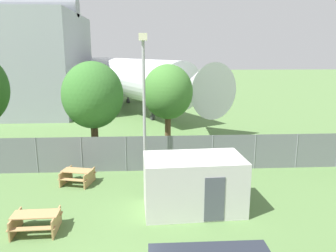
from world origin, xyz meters
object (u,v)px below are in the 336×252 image
(portable_cabin, at_px, (194,184))
(tree_behind_benches, at_px, (168,92))
(picnic_bench_near_cabin, at_px, (78,175))
(tree_near_hangar, at_px, (93,95))
(airplane, at_px, (112,76))
(picnic_bench_open_grass, at_px, (36,220))

(portable_cabin, height_order, tree_behind_benches, tree_behind_benches)
(picnic_bench_near_cabin, relative_size, tree_near_hangar, 0.29)
(portable_cabin, bearing_deg, picnic_bench_near_cabin, 147.61)
(airplane, relative_size, picnic_bench_open_grass, 21.25)
(picnic_bench_near_cabin, bearing_deg, tree_behind_benches, 47.20)
(picnic_bench_open_grass, bearing_deg, portable_cabin, 13.33)
(tree_near_hangar, bearing_deg, picnic_bench_near_cabin, -96.49)
(portable_cabin, relative_size, tree_near_hangar, 0.70)
(airplane, distance_m, tree_near_hangar, 22.19)
(portable_cabin, height_order, tree_near_hangar, tree_near_hangar)
(airplane, xyz_separation_m, portable_cabin, (6.55, -28.93, -2.67))
(picnic_bench_open_grass, xyz_separation_m, tree_behind_benches, (5.71, 10.25, 3.69))
(tree_behind_benches, bearing_deg, picnic_bench_open_grass, -119.12)
(picnic_bench_open_grass, xyz_separation_m, tree_near_hangar, (1.00, 8.28, 3.77))
(tree_behind_benches, bearing_deg, portable_cabin, -85.91)
(portable_cabin, xyz_separation_m, picnic_bench_open_grass, (-6.34, -1.50, -0.74))
(picnic_bench_near_cabin, relative_size, picnic_bench_open_grass, 1.03)
(picnic_bench_near_cabin, distance_m, tree_behind_benches, 8.38)
(airplane, relative_size, tree_near_hangar, 6.01)
(picnic_bench_open_grass, distance_m, tree_behind_benches, 12.30)
(picnic_bench_open_grass, bearing_deg, tree_near_hangar, 83.10)
(airplane, height_order, portable_cabin, airplane)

